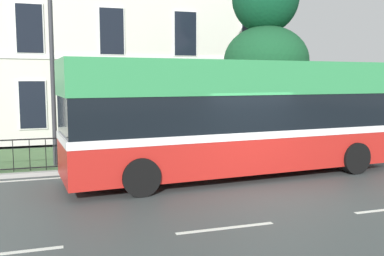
{
  "coord_description": "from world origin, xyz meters",
  "views": [
    {
      "loc": [
        -5.11,
        -9.22,
        2.85
      ],
      "look_at": [
        -0.66,
        4.39,
        1.23
      ],
      "focal_mm": 40.3,
      "sensor_mm": 36.0,
      "label": 1
    }
  ],
  "objects_px": {
    "georgian_townhouse": "(98,23)",
    "evergreen_tree": "(262,82)",
    "single_decker_bus": "(240,116)",
    "street_lamp_post": "(52,56)"
  },
  "relations": [
    {
      "from": "evergreen_tree",
      "to": "georgian_townhouse",
      "type": "bearing_deg",
      "value": 121.13
    },
    {
      "from": "street_lamp_post",
      "to": "georgian_townhouse",
      "type": "bearing_deg",
      "value": 75.83
    },
    {
      "from": "georgian_townhouse",
      "to": "single_decker_bus",
      "type": "distance_m",
      "value": 13.43
    },
    {
      "from": "georgian_townhouse",
      "to": "street_lamp_post",
      "type": "distance_m",
      "value": 10.39
    },
    {
      "from": "single_decker_bus",
      "to": "street_lamp_post",
      "type": "height_order",
      "value": "street_lamp_post"
    },
    {
      "from": "georgian_townhouse",
      "to": "evergreen_tree",
      "type": "relative_size",
      "value": 2.2
    },
    {
      "from": "street_lamp_post",
      "to": "single_decker_bus",
      "type": "bearing_deg",
      "value": -27.02
    },
    {
      "from": "georgian_townhouse",
      "to": "single_decker_bus",
      "type": "height_order",
      "value": "georgian_townhouse"
    },
    {
      "from": "evergreen_tree",
      "to": "single_decker_bus",
      "type": "relative_size",
      "value": 0.74
    },
    {
      "from": "evergreen_tree",
      "to": "single_decker_bus",
      "type": "bearing_deg",
      "value": -125.06
    }
  ]
}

